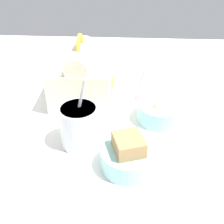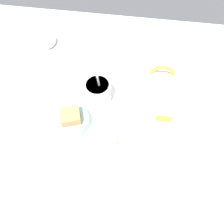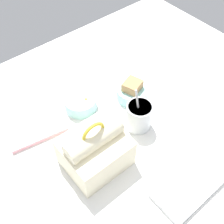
{
  "view_description": "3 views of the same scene",
  "coord_description": "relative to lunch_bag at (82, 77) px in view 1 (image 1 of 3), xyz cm",
  "views": [
    {
      "loc": [
        -52.26,
        -5.05,
        44.78
      ],
      "look_at": [
        3.34,
        -1.8,
        7.0
      ],
      "focal_mm": 45.0,
      "sensor_mm": 36.0,
      "label": 1
    },
    {
      "loc": [
        8.44,
        -37.85,
        69.23
      ],
      "look_at": [
        3.34,
        -1.8,
        7.0
      ],
      "focal_mm": 35.0,
      "sensor_mm": 36.0,
      "label": 2
    },
    {
      "loc": [
        41.62,
        44.65,
        80.0
      ],
      "look_at": [
        3.34,
        -1.8,
        7.0
      ],
      "focal_mm": 45.0,
      "sensor_mm": 36.0,
      "label": 3
    }
  ],
  "objects": [
    {
      "name": "soup_cup",
      "position": [
        -20.01,
        -2.23,
        -1.69
      ],
      "size": [
        8.78,
        8.78,
        16.35
      ],
      "color": "silver",
      "rests_on": "desk_surface"
    },
    {
      "name": "bento_bowl_sandwich",
      "position": [
        -27.02,
        -13.27,
        -3.91
      ],
      "size": [
        11.34,
        11.34,
        7.79
      ],
      "color": "#93D1CC",
      "rests_on": "desk_surface"
    },
    {
      "name": "bento_bowl_snacks",
      "position": [
        -9.52,
        -21.24,
        -4.31
      ],
      "size": [
        11.61,
        11.61,
        5.64
      ],
      "color": "#93D1CC",
      "rests_on": "desk_surface"
    },
    {
      "name": "chopstick_case",
      "position": [
        9.12,
        -18.32,
        -6.02
      ],
      "size": [
        19.86,
        5.8,
        1.6
      ],
      "color": "pink",
      "rests_on": "desk_surface"
    },
    {
      "name": "desk_surface",
      "position": [
        -17.47,
        -7.39,
        -7.82
      ],
      "size": [
        140.0,
        110.0,
        2.0
      ],
      "color": "white",
      "rests_on": "ground"
    },
    {
      "name": "lunch_bag",
      "position": [
        0.0,
        0.0,
        0.0
      ],
      "size": [
        18.51,
        16.55,
        19.21
      ],
      "color": "#EFE5C1",
      "rests_on": "desk_surface"
    }
  ]
}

